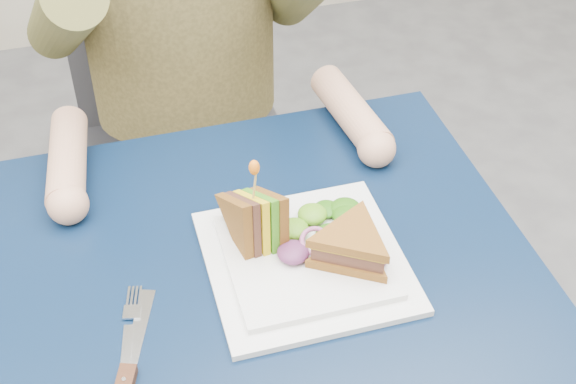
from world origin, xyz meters
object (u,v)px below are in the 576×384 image
object	(u,v)px
table	(267,332)
plate	(305,260)
sandwich_flat	(352,246)
fork	(128,345)
chair	(182,109)
sandwich_upright	(256,221)

from	to	relation	value
table	plate	size ratio (longest dim) A/B	2.88
sandwich_flat	fork	world-z (taller)	sandwich_flat
table	chair	size ratio (longest dim) A/B	0.81
chair	plate	xyz separation A→B (m)	(0.06, -0.67, 0.20)
chair	fork	xyz separation A→B (m)	(-0.18, -0.74, 0.19)
chair	sandwich_flat	distance (m)	0.74
chair	fork	size ratio (longest dim) A/B	5.23
chair	sandwich_upright	bearing A→B (deg)	-89.19
plate	sandwich_upright	xyz separation A→B (m)	(-0.06, 0.04, 0.05)
plate	sandwich_flat	distance (m)	0.07
plate	sandwich_flat	world-z (taller)	sandwich_flat
chair	sandwich_flat	world-z (taller)	chair
chair	fork	distance (m)	0.78
sandwich_upright	sandwich_flat	bearing A→B (deg)	-32.36
fork	table	bearing A→B (deg)	11.41
sandwich_flat	sandwich_upright	distance (m)	0.13
sandwich_upright	fork	xyz separation A→B (m)	(-0.19, -0.12, -0.05)
sandwich_upright	fork	size ratio (longest dim) A/B	0.78
table	fork	bearing A→B (deg)	-168.59
table	plate	xyz separation A→B (m)	(0.06, 0.03, 0.09)
plate	sandwich_flat	size ratio (longest dim) A/B	1.50
table	plate	distance (m)	0.11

